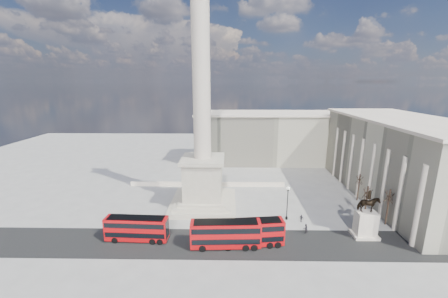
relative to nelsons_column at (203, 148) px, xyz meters
The scene contains 17 objects.
ground 13.85m from the nelsons_column, 90.00° to the right, with size 180.00×180.00×0.00m, color #989690.
asphalt_road 20.41m from the nelsons_column, 71.57° to the right, with size 120.00×9.00×0.01m, color black.
nelsons_column is the anchor object (origin of this frame).
balustrade_wall 16.55m from the nelsons_column, 90.00° to the left, with size 40.00×0.60×1.10m, color beige.
building_east 45.42m from the nelsons_column, ahead, with size 19.00×46.00×18.60m.
building_northeast 40.57m from the nelsons_column, 60.26° to the left, with size 51.00×17.00×16.60m.
red_bus_a 20.42m from the nelsons_column, 125.05° to the right, with size 10.64×2.92×4.27m.
red_bus_b 19.79m from the nelsons_column, 72.17° to the right, with size 11.46×3.14×4.60m.
red_bus_c 20.78m from the nelsons_column, 59.50° to the right, with size 11.38×3.78×4.53m.
victorian_lamp 20.21m from the nelsons_column, 20.79° to the right, with size 0.59×0.59×6.86m.
equestrian_statue 33.37m from the nelsons_column, 22.77° to the right, with size 4.19×3.15×8.68m.
bare_tree_near 37.02m from the nelsons_column, 12.81° to the right, with size 1.71×1.71×7.47m.
bare_tree_mid 33.69m from the nelsons_column, 10.72° to the right, with size 1.92×1.92×7.28m.
bare_tree_far 35.96m from the nelsons_column, ahead, with size 1.62×1.62×6.63m.
pedestrian_walking 21.41m from the nelsons_column, 40.41° to the right, with size 0.68×0.44×1.86m, color #262228.
pedestrian_standing 25.49m from the nelsons_column, 30.78° to the right, with size 0.87×0.68×1.79m, color #262228.
pedestrian_crossing 24.25m from the nelsons_column, 20.87° to the right, with size 0.91×0.38×1.55m, color #262228.
Camera 1 is at (5.49, -50.96, 26.45)m, focal length 22.00 mm.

